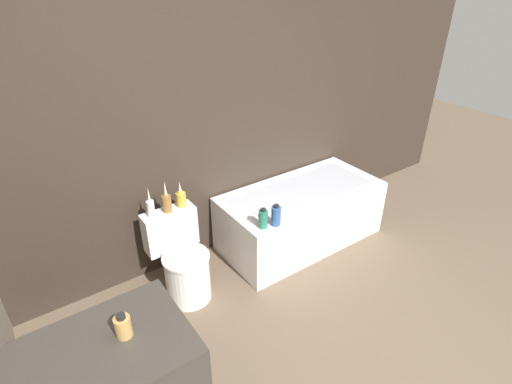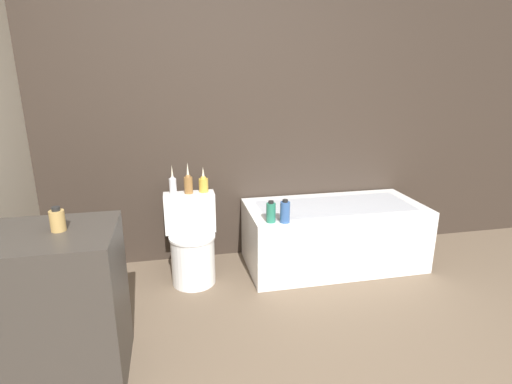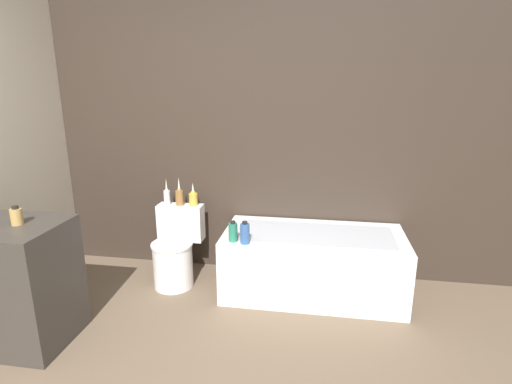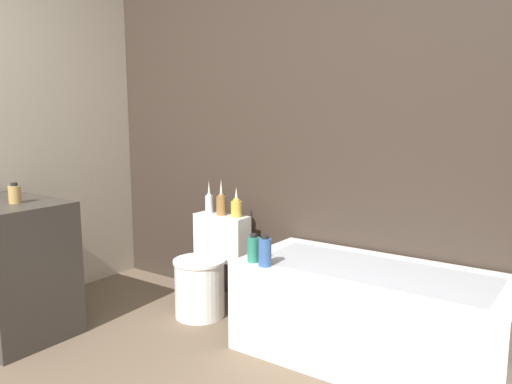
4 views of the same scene
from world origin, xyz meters
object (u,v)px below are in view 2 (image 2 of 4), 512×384
Objects in this scene: soap_bottle_glass at (57,220)px; vase_bronze at (204,183)px; vase_silver at (188,183)px; shampoo_bottle_short at (285,212)px; bathtub at (333,234)px; toilet at (192,244)px; shampoo_bottle_tall at (271,212)px; vase_gold at (173,184)px.

vase_bronze is at bearing 54.43° from soap_bottle_glass.
soap_bottle_glass is at bearing -121.62° from vase_silver.
soap_bottle_glass is 1.57m from shampoo_bottle_short.
vase_silver is at bearing 172.43° from bathtub.
soap_bottle_glass is at bearing -125.57° from vase_bronze.
vase_silver is 1.22× the size of vase_bronze.
shampoo_bottle_tall is at bearing -23.73° from toilet.
vase_bronze is 1.26× the size of shampoo_bottle_tall.
vase_silver is at bearing -172.62° from vase_bronze.
vase_silver reaches higher than toilet.
soap_bottle_glass is at bearing -153.15° from bathtub.
shampoo_bottle_short is (0.56, -0.47, -0.13)m from vase_bronze.
vase_silver is 1.44× the size of shampoo_bottle_short.
vase_gold is at bearing 149.93° from shampoo_bottle_short.
shampoo_bottle_short is at bearing -150.71° from bathtub.
shampoo_bottle_tall is (0.59, -0.43, -0.15)m from vase_silver.
soap_bottle_glass reaches higher than bathtub.
shampoo_bottle_tall is at bearing 163.62° from shampoo_bottle_short.
toilet is at bearing 157.30° from shampoo_bottle_short.
vase_bronze is at bearing 139.98° from shampoo_bottle_short.
vase_bronze is (0.82, 1.15, -0.17)m from soap_bottle_glass.
shampoo_bottle_short reaches higher than bathtub.
toilet is at bearing -179.61° from bathtub.
shampoo_bottle_short is (-0.53, -0.30, 0.35)m from bathtub.
vase_gold reaches higher than shampoo_bottle_tall.
vase_silver is at bearing 143.91° from shampoo_bottle_tall.
vase_silver is at bearing 90.00° from toilet.
vase_gold is (-1.34, 0.17, 0.48)m from bathtub.
vase_silver is (0.70, 1.13, -0.15)m from soap_bottle_glass.
shampoo_bottle_tall is (1.28, 0.70, -0.30)m from soap_bottle_glass.
shampoo_bottle_tall is (0.59, -0.26, 0.32)m from toilet.
toilet is 2.61× the size of vase_silver.
bathtub is 1.22m from toilet.
shampoo_bottle_tall reaches higher than bathtub.
bathtub is 2.22× the size of toilet.
vase_gold is at bearing -179.20° from vase_bronze.
vase_silver is at bearing 58.38° from soap_bottle_glass.
vase_bronze is 0.66m from shampoo_bottle_tall.
vase_gold is 1.44× the size of shampoo_bottle_tall.
vase_silver reaches higher than bathtub.
toilet is 3.75× the size of shampoo_bottle_short.
soap_bottle_glass is 1.49m from shampoo_bottle_tall.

